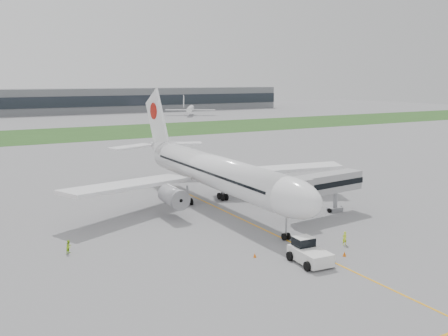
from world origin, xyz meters
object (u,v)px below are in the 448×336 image
pushback_tug (308,252)px  jet_bridge (322,185)px  airliner (211,170)px  ground_crew_near (344,238)px

pushback_tug → jet_bridge: bearing=49.8°
airliner → pushback_tug: bearing=-95.0°
ground_crew_near → airliner: bearing=-74.3°
airliner → ground_crew_near: size_ratio=31.89×
ground_crew_near → pushback_tug: bearing=22.3°
ground_crew_near → jet_bridge: bearing=-113.2°
pushback_tug → jet_bridge: (13.32, 13.78, 3.49)m
jet_bridge → ground_crew_near: (-5.95, -11.40, -3.82)m
airliner → pushback_tug: 27.70m
pushback_tug → ground_crew_near: pushback_tug is taller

